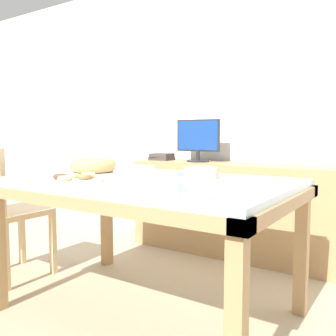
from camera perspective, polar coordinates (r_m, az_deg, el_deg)
name	(u,v)px	position (r m, az deg, el deg)	size (l,w,h in m)	color
ground_plane	(148,311)	(2.34, -3.09, -20.90)	(12.00, 12.00, 0.00)	tan
wall_back	(250,104)	(3.49, 12.46, 9.51)	(8.00, 0.10, 2.60)	silver
dining_table	(147,194)	(2.13, -3.18, -4.00)	(1.62, 1.05, 0.78)	silver
chair	(3,207)	(2.87, -23.80, -5.40)	(0.43, 0.43, 0.94)	#D1B284
sideboard	(235,209)	(3.26, 10.23, -6.20)	(1.85, 0.44, 0.78)	tan
computer_monitor	(198,141)	(3.36, 4.57, 4.17)	(0.42, 0.20, 0.38)	#262628
book_stack	(162,157)	(3.57, -0.97, 1.73)	(0.21, 0.20, 0.06)	#3F3838
cake_chocolate_round	(201,175)	(2.03, 5.03, -1.06)	(0.27, 0.27, 0.07)	silver
cake_golden_bundt	(93,166)	(2.42, -11.33, 0.25)	(0.29, 0.29, 0.10)	silver
pastry_platter	(75,179)	(2.07, -14.03, -1.58)	(0.31, 0.31, 0.04)	silver
plate_stack	(139,169)	(2.49, -4.51, -0.17)	(0.21, 0.21, 0.04)	silver
tealight_right_edge	(138,168)	(2.70, -4.55, 0.04)	(0.04, 0.04, 0.04)	silver
tealight_near_front	(128,181)	(1.96, -6.04, -1.91)	(0.04, 0.04, 0.04)	silver
tealight_near_cakes	(186,193)	(1.54, 2.69, -3.85)	(0.04, 0.04, 0.04)	silver
tealight_centre	(83,169)	(2.64, -12.80, -0.19)	(0.04, 0.04, 0.04)	silver
tealight_left_edge	(113,168)	(2.67, -8.34, -0.06)	(0.04, 0.04, 0.04)	silver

